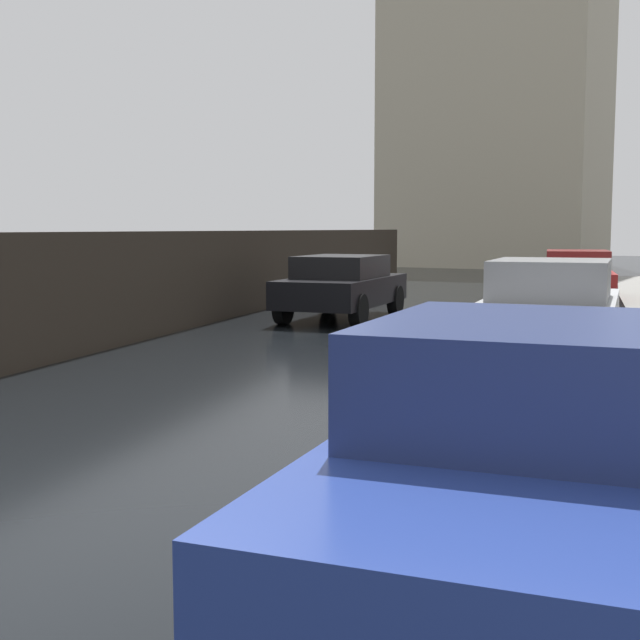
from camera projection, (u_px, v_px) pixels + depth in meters
name	position (u px, v px, depth m)	size (l,w,h in m)	color
ground	(57.00, 546.00, 5.26)	(120.00, 120.00, 0.00)	black
car_silver_near_kerb	(551.00, 316.00, 11.46)	(1.91, 4.19, 1.53)	#B2B5BA
car_red_mid_road	(577.00, 276.00, 22.00)	(1.92, 4.16, 1.38)	maroon
car_blue_far_ahead	(545.00, 472.00, 4.17)	(2.11, 4.04, 1.50)	navy
car_black_behind_camera	(342.00, 285.00, 18.26)	(2.05, 4.09, 1.36)	black
distant_tower	(499.00, 62.00, 43.40)	(11.51, 9.57, 20.59)	#B2A88E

